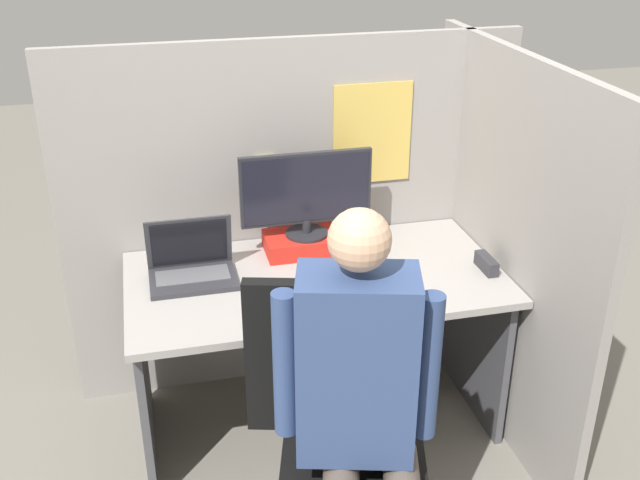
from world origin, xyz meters
The scene contains 11 objects.
cubicle_panel_back centered at (0.00, 0.79, 0.78)m, with size 1.97×0.05×1.56m.
cubicle_panel_right centered at (0.76, 0.31, 0.78)m, with size 0.04×1.42×1.56m.
desk centered at (0.00, 0.38, 0.54)m, with size 1.47×0.77×0.71m.
paper_box centered at (0.02, 0.61, 0.75)m, with size 0.35×0.20×0.07m.
monitor centered at (0.02, 0.61, 0.97)m, with size 0.54×0.18×0.36m.
laptop centered at (-0.47, 0.48, 0.76)m, with size 0.33×0.23×0.24m.
mouse centered at (-0.24, 0.28, 0.73)m, with size 0.07×0.05×0.04m.
stapler centered at (0.67, 0.27, 0.74)m, with size 0.04×0.14×0.06m.
carrot_toy centered at (0.10, 0.13, 0.73)m, with size 0.04×0.12×0.04m.
office_chair centered at (-0.10, -0.33, 0.51)m, with size 0.57×0.62×1.01m.
person centered at (-0.06, -0.47, 0.77)m, with size 0.47×0.44×1.35m.
Camera 1 is at (-0.59, -2.12, 2.11)m, focal length 42.00 mm.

